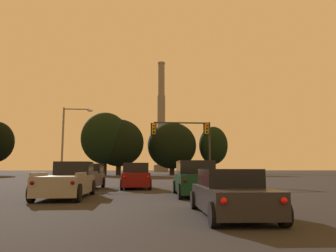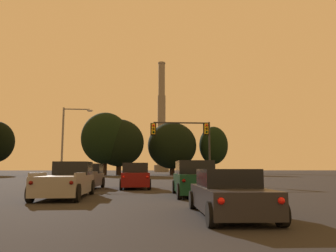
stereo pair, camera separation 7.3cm
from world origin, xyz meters
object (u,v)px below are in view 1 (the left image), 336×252
smokestack (161,128)px  pickup_truck_left_lane_front (85,178)px  traffic_light_overhead_right (190,136)px  street_lamp (68,136)px  suv_right_lane_second (195,179)px  sedan_right_lane_third (230,194)px  suv_center_lane_front (135,176)px  pickup_truck_left_lane_second (68,181)px

smokestack → pickup_truck_left_lane_front: bearing=-96.2°
traffic_light_overhead_right → street_lamp: bearing=166.9°
suv_right_lane_second → street_lamp: street_lamp is taller
sedan_right_lane_third → traffic_light_overhead_right: 22.08m
suv_center_lane_front → pickup_truck_left_lane_front: bearing=-175.5°
traffic_light_overhead_right → street_lamp: street_lamp is taller
suv_right_lane_second → sedan_right_lane_third: size_ratio=1.04×
suv_center_lane_front → suv_right_lane_second: bearing=-67.0°
pickup_truck_left_lane_front → traffic_light_overhead_right: traffic_light_overhead_right is taller
suv_right_lane_second → street_lamp: (-10.40, 17.04, 3.94)m
pickup_truck_left_lane_front → smokestack: (13.74, 126.57, 19.51)m
pickup_truck_left_lane_second → smokestack: bearing=84.2°
pickup_truck_left_lane_front → suv_center_lane_front: bearing=9.2°
sedan_right_lane_third → traffic_light_overhead_right: bearing=86.6°
suv_center_lane_front → suv_right_lane_second: size_ratio=1.00×
sedan_right_lane_third → suv_right_lane_second: bearing=90.9°
suv_right_lane_second → smokestack: 134.73m
pickup_truck_left_lane_second → smokestack: smokestack is taller
pickup_truck_left_lane_front → smokestack: size_ratio=0.11×
suv_right_lane_second → pickup_truck_left_lane_front: bearing=138.3°
sedan_right_lane_third → suv_center_lane_front: bearing=104.3°
suv_center_lane_front → pickup_truck_left_lane_second: (-3.30, -7.33, -0.09)m
suv_center_lane_front → pickup_truck_left_lane_second: 8.04m
suv_right_lane_second → pickup_truck_left_lane_second: (-6.56, -0.35, -0.09)m
pickup_truck_left_lane_front → street_lamp: size_ratio=0.72×
suv_right_lane_second → pickup_truck_left_lane_second: size_ratio=0.90×
suv_center_lane_front → pickup_truck_left_lane_front: size_ratio=0.89×
traffic_light_overhead_right → suv_center_lane_front: bearing=-126.1°
suv_center_lane_front → pickup_truck_left_lane_second: suv_center_lane_front is taller
suv_center_lane_front → smokestack: (10.20, 126.16, 19.41)m
suv_right_lane_second → pickup_truck_left_lane_second: 6.57m
pickup_truck_left_lane_front → suv_right_lane_second: bearing=-41.4°
smokestack → traffic_light_overhead_right: bearing=-92.4°
pickup_truck_left_lane_front → smokestack: 128.80m
street_lamp → suv_center_lane_front: bearing=-54.6°
suv_center_lane_front → sedan_right_lane_third: suv_center_lane_front is taller
pickup_truck_left_lane_second → traffic_light_overhead_right: size_ratio=0.91×
pickup_truck_left_lane_second → traffic_light_overhead_right: (8.52, 14.50, 3.83)m
pickup_truck_left_lane_front → street_lamp: bearing=111.7°
suv_center_lane_front → street_lamp: (-7.14, 10.05, 3.94)m
suv_center_lane_front → pickup_truck_left_lane_front: suv_center_lane_front is taller
suv_right_lane_second → smokestack: (6.94, 133.14, 19.41)m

